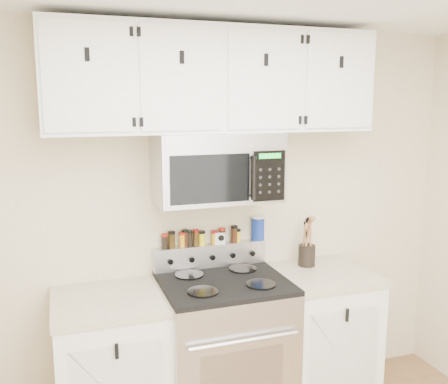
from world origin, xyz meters
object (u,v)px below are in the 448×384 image
object	(u,v)px
range	(224,350)
utensil_crock	(307,254)
salt_canister	(258,228)
microwave	(217,167)

from	to	relation	value
range	utensil_crock	distance (m)	0.85
utensil_crock	salt_canister	xyz separation A→B (m)	(-0.31, 0.12, 0.18)
utensil_crock	microwave	bearing A→B (deg)	-176.72
microwave	utensil_crock	bearing A→B (deg)	3.28
microwave	salt_canister	xyz separation A→B (m)	(0.34, 0.16, -0.45)
salt_canister	microwave	bearing A→B (deg)	-155.39
range	microwave	distance (m)	1.15
microwave	salt_canister	bearing A→B (deg)	24.61
microwave	utensil_crock	world-z (taller)	microwave
range	microwave	size ratio (longest dim) A/B	1.45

